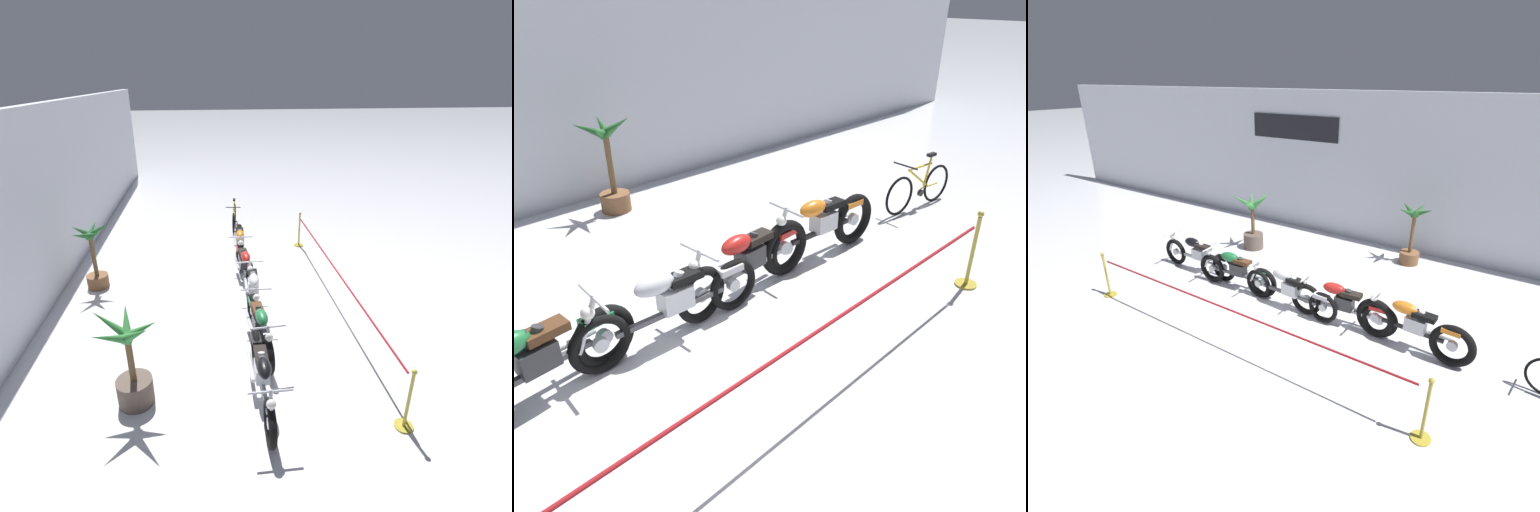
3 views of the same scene
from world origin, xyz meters
TOP-DOWN VIEW (x-y plane):
  - ground_plane at (0.00, 0.00)m, footprint 120.00×120.00m
  - back_wall at (-0.01, 5.12)m, footprint 28.00×0.29m
  - motorcycle_black_0 at (-2.79, 0.72)m, footprint 2.37×0.62m
  - motorcycle_green_1 at (-1.42, 0.58)m, footprint 2.14×0.62m
  - motorcycle_silver_2 at (0.05, 0.52)m, footprint 2.35×0.62m
  - motorcycle_red_3 at (1.24, 0.60)m, footprint 2.25×0.62m
  - motorcycle_orange_4 at (2.64, 0.58)m, footprint 2.20×0.62m
  - bicycle at (5.27, 0.55)m, footprint 1.69×0.48m
  - potted_palm_left_of_row at (-2.60, 2.71)m, footprint 0.96×1.02m
  - potted_palm_right_of_row at (1.44, 4.19)m, footprint 0.94×0.91m
  - stanchion_far_left at (-1.34, -1.28)m, footprint 7.02×0.28m
  - stanchion_mid_left at (3.42, -1.28)m, footprint 0.28×0.28m

SIDE VIEW (x-z plane):
  - ground_plane at x=0.00m, z-range 0.00..0.00m
  - stanchion_mid_left at x=3.42m, z-range -0.17..0.88m
  - bicycle at x=5.27m, z-range -0.10..0.84m
  - motorcycle_green_1 at x=-1.42m, z-range -0.01..0.92m
  - motorcycle_black_0 at x=-2.79m, z-range 0.00..0.92m
  - motorcycle_silver_2 at x=0.05m, z-range 0.00..0.91m
  - motorcycle_red_3 at x=1.24m, z-range 0.00..0.92m
  - motorcycle_orange_4 at x=2.64m, z-range -0.01..0.96m
  - potted_palm_left_of_row at x=-2.60m, z-range -0.20..1.48m
  - stanchion_far_left at x=-1.34m, z-range 0.17..1.22m
  - potted_palm_right_of_row at x=1.44m, z-range -0.11..1.57m
  - back_wall at x=-0.01m, z-range 0.00..4.20m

